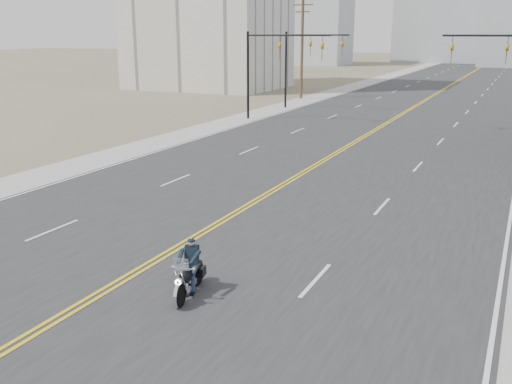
{
  "coord_description": "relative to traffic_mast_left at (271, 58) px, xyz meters",
  "views": [
    {
      "loc": [
        9.94,
        -10.32,
        6.85
      ],
      "look_at": [
        1.83,
        6.66,
        1.6
      ],
      "focal_mm": 40.0,
      "sensor_mm": 36.0,
      "label": 1
    }
  ],
  "objects": [
    {
      "name": "traffic_mast_left",
      "position": [
        0.0,
        0.0,
        0.0
      ],
      "size": [
        7.1,
        0.26,
        7.0
      ],
      "color": "black",
      "rests_on": "ground"
    },
    {
      "name": "sidewalk_left",
      "position": [
        -2.52,
        38.0,
        -4.93
      ],
      "size": [
        3.0,
        200.0,
        0.01
      ],
      "primitive_type": "cube",
      "color": "#A5A5A0",
      "rests_on": "ground"
    },
    {
      "name": "ground_plane",
      "position": [
        8.98,
        -32.0,
        -4.94
      ],
      "size": [
        400.0,
        400.0,
        0.0
      ],
      "primitive_type": "plane",
      "color": "#776D56",
      "rests_on": "ground"
    },
    {
      "name": "utility_pole_left",
      "position": [
        -3.52,
        16.0,
        0.54
      ],
      "size": [
        2.2,
        0.3,
        10.5
      ],
      "color": "brown",
      "rests_on": "ground"
    },
    {
      "name": "road",
      "position": [
        8.98,
        38.0,
        -4.93
      ],
      "size": [
        20.0,
        200.0,
        0.01
      ],
      "primitive_type": "cube",
      "color": "#303033",
      "rests_on": "ground"
    },
    {
      "name": "haze_bldg_f",
      "position": [
        -41.02,
        98.0,
        3.06
      ],
      "size": [
        12.0,
        12.0,
        16.0
      ],
      "primitive_type": "cube",
      "color": "#ADB2B7",
      "rests_on": "ground"
    },
    {
      "name": "motorcyclist",
      "position": [
        11.2,
        -30.34,
        -4.17
      ],
      "size": [
        1.24,
        2.11,
        1.54
      ],
      "primitive_type": null,
      "rotation": [
        0.0,
        0.0,
        3.35
      ],
      "color": "black",
      "rests_on": "ground"
    },
    {
      "name": "traffic_mast_far",
      "position": [
        -0.33,
        8.0,
        -0.06
      ],
      "size": [
        6.1,
        0.26,
        7.0
      ],
      "color": "black",
      "rests_on": "ground"
    },
    {
      "name": "haze_bldg_a",
      "position": [
        -26.02,
        83.0,
        6.06
      ],
      "size": [
        14.0,
        12.0,
        22.0
      ],
      "primitive_type": "cube",
      "color": "#B7BCC6",
      "rests_on": "ground"
    },
    {
      "name": "haze_bldg_d",
      "position": [
        -3.02,
        108.0,
        8.06
      ],
      "size": [
        20.0,
        15.0,
        26.0
      ],
      "primitive_type": "cube",
      "color": "#ADB2B7",
      "rests_on": "ground"
    }
  ]
}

